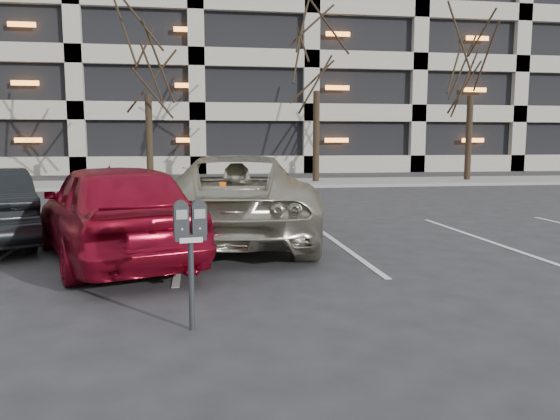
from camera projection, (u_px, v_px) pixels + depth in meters
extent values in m
plane|color=#28282B|center=(282.00, 278.00, 7.36)|extent=(140.00, 140.00, 0.00)
cube|color=gray|center=(223.00, 184.00, 23.04)|extent=(80.00, 4.00, 0.12)
cube|color=silver|center=(8.00, 253.00, 8.98)|extent=(0.10, 5.20, 0.00)
cube|color=silver|center=(181.00, 248.00, 9.40)|extent=(0.10, 5.20, 0.00)
cube|color=silver|center=(339.00, 243.00, 9.82)|extent=(0.10, 5.20, 0.00)
cube|color=silver|center=(483.00, 239.00, 10.24)|extent=(0.10, 5.20, 0.00)
cube|color=black|center=(369.00, 46.00, 41.37)|extent=(49.92, 19.20, 18.00)
cylinder|color=black|center=(149.00, 141.00, 22.36)|extent=(0.28, 0.28, 3.73)
cylinder|color=black|center=(316.00, 138.00, 23.40)|extent=(0.28, 0.28, 3.95)
cylinder|color=black|center=(469.00, 139.00, 24.46)|extent=(0.28, 0.28, 3.85)
cylinder|color=black|center=(191.00, 285.00, 5.29)|extent=(0.06, 0.06, 0.90)
cube|color=black|center=(190.00, 237.00, 5.23)|extent=(0.31, 0.14, 0.06)
cube|color=silver|center=(191.00, 240.00, 5.18)|extent=(0.22, 0.04, 0.05)
cube|color=gray|center=(182.00, 215.00, 5.12)|extent=(0.11, 0.02, 0.09)
cube|color=gray|center=(200.00, 214.00, 5.17)|extent=(0.11, 0.02, 0.09)
imported|color=#B5B19A|center=(238.00, 197.00, 10.23)|extent=(3.21, 5.96, 1.59)
cube|color=#FF5005|center=(221.00, 156.00, 9.10)|extent=(0.10, 0.20, 0.01)
imported|color=maroon|center=(114.00, 211.00, 8.32)|extent=(3.29, 4.95, 1.57)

